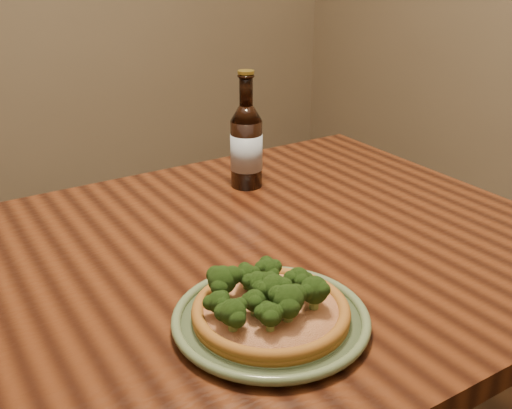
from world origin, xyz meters
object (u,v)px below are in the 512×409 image
table (134,332)px  pizza (269,306)px  beer_bottle (246,145)px  plate (271,319)px

table → pizza: 0.28m
table → beer_bottle: bearing=34.4°
pizza → beer_bottle: 0.53m
plate → beer_bottle: 0.54m
table → beer_bottle: 0.49m
table → beer_bottle: size_ratio=6.29×
beer_bottle → plate: bearing=-99.5°
table → plate: 0.27m
pizza → beer_bottle: bearing=62.1°
plate → beer_bottle: (0.25, 0.47, 0.08)m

